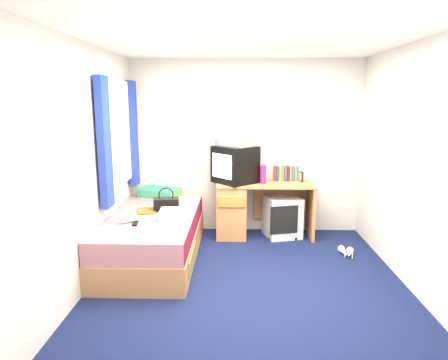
{
  "coord_description": "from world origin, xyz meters",
  "views": [
    {
      "loc": [
        -0.13,
        -3.87,
        1.85
      ],
      "look_at": [
        -0.27,
        0.7,
        0.93
      ],
      "focal_mm": 32.0,
      "sensor_mm": 36.0,
      "label": 1
    }
  ],
  "objects_px": {
    "remote_control": "(135,223)",
    "colour_swatch_fan": "(136,231)",
    "towel": "(175,214)",
    "vcr": "(235,143)",
    "picture_frame": "(301,176)",
    "pillow": "(160,192)",
    "handbag": "(166,204)",
    "white_heels": "(347,253)",
    "magazine": "(146,211)",
    "desk": "(244,207)",
    "bed": "(154,236)",
    "crt_tv": "(235,164)",
    "pink_water_bottle": "(263,175)",
    "storage_cube": "(282,216)",
    "water_bottle": "(130,220)",
    "aerosol_can": "(252,175)"
  },
  "relations": [
    {
      "from": "remote_control",
      "to": "colour_swatch_fan",
      "type": "bearing_deg",
      "value": -83.06
    },
    {
      "from": "towel",
      "to": "vcr",
      "type": "bearing_deg",
      "value": 56.95
    },
    {
      "from": "colour_swatch_fan",
      "to": "picture_frame",
      "type": "bearing_deg",
      "value": 39.45
    },
    {
      "from": "towel",
      "to": "colour_swatch_fan",
      "type": "relative_size",
      "value": 1.47
    },
    {
      "from": "picture_frame",
      "to": "colour_swatch_fan",
      "type": "relative_size",
      "value": 0.64
    },
    {
      "from": "pillow",
      "to": "handbag",
      "type": "bearing_deg",
      "value": -72.97
    },
    {
      "from": "remote_control",
      "to": "white_heels",
      "type": "relative_size",
      "value": 0.58
    },
    {
      "from": "magazine",
      "to": "desk",
      "type": "bearing_deg",
      "value": 31.84
    },
    {
      "from": "bed",
      "to": "vcr",
      "type": "bearing_deg",
      "value": 41.89
    },
    {
      "from": "vcr",
      "to": "picture_frame",
      "type": "relative_size",
      "value": 3.31
    },
    {
      "from": "picture_frame",
      "to": "crt_tv",
      "type": "bearing_deg",
      "value": 168.6
    },
    {
      "from": "pillow",
      "to": "colour_swatch_fan",
      "type": "xyz_separation_m",
      "value": [
        0.04,
        -1.49,
        -0.05
      ]
    },
    {
      "from": "pillow",
      "to": "pink_water_bottle",
      "type": "xyz_separation_m",
      "value": [
        1.41,
        -0.1,
        0.27
      ]
    },
    {
      "from": "storage_cube",
      "to": "vcr",
      "type": "relative_size",
      "value": 1.2
    },
    {
      "from": "picture_frame",
      "to": "remote_control",
      "type": "height_order",
      "value": "picture_frame"
    },
    {
      "from": "water_bottle",
      "to": "pink_water_bottle",
      "type": "bearing_deg",
      "value": 36.33
    },
    {
      "from": "desk",
      "to": "handbag",
      "type": "distance_m",
      "value": 1.19
    },
    {
      "from": "desk",
      "to": "remote_control",
      "type": "xyz_separation_m",
      "value": [
        -1.2,
        -1.23,
        0.14
      ]
    },
    {
      "from": "bed",
      "to": "magazine",
      "type": "height_order",
      "value": "magazine"
    },
    {
      "from": "picture_frame",
      "to": "pink_water_bottle",
      "type": "height_order",
      "value": "pink_water_bottle"
    },
    {
      "from": "picture_frame",
      "to": "bed",
      "type": "bearing_deg",
      "value": -170.42
    },
    {
      "from": "picture_frame",
      "to": "towel",
      "type": "xyz_separation_m",
      "value": [
        -1.57,
        -1.13,
        -0.23
      ]
    },
    {
      "from": "handbag",
      "to": "water_bottle",
      "type": "distance_m",
      "value": 0.6
    },
    {
      "from": "desk",
      "to": "storage_cube",
      "type": "distance_m",
      "value": 0.54
    },
    {
      "from": "desk",
      "to": "crt_tv",
      "type": "distance_m",
      "value": 0.61
    },
    {
      "from": "towel",
      "to": "water_bottle",
      "type": "height_order",
      "value": "towel"
    },
    {
      "from": "handbag",
      "to": "magazine",
      "type": "distance_m",
      "value": 0.25
    },
    {
      "from": "pink_water_bottle",
      "to": "colour_swatch_fan",
      "type": "bearing_deg",
      "value": -134.55
    },
    {
      "from": "picture_frame",
      "to": "aerosol_can",
      "type": "height_order",
      "value": "aerosol_can"
    },
    {
      "from": "pink_water_bottle",
      "to": "colour_swatch_fan",
      "type": "relative_size",
      "value": 1.09
    },
    {
      "from": "desk",
      "to": "colour_swatch_fan",
      "type": "height_order",
      "value": "desk"
    },
    {
      "from": "colour_swatch_fan",
      "to": "storage_cube",
      "type": "bearing_deg",
      "value": 41.38
    },
    {
      "from": "crt_tv",
      "to": "water_bottle",
      "type": "distance_m",
      "value": 1.69
    },
    {
      "from": "bed",
      "to": "aerosol_can",
      "type": "relative_size",
      "value": 11.45
    },
    {
      "from": "pillow",
      "to": "vcr",
      "type": "distance_m",
      "value": 1.25
    },
    {
      "from": "bed",
      "to": "remote_control",
      "type": "bearing_deg",
      "value": -106.29
    },
    {
      "from": "towel",
      "to": "white_heels",
      "type": "height_order",
      "value": "towel"
    },
    {
      "from": "pillow",
      "to": "aerosol_can",
      "type": "distance_m",
      "value": 1.3
    },
    {
      "from": "remote_control",
      "to": "pink_water_bottle",
      "type": "bearing_deg",
      "value": 30.61
    },
    {
      "from": "pink_water_bottle",
      "to": "white_heels",
      "type": "xyz_separation_m",
      "value": [
        0.98,
        -0.65,
        -0.83
      ]
    },
    {
      "from": "aerosol_can",
      "to": "remote_control",
      "type": "bearing_deg",
      "value": -135.06
    },
    {
      "from": "vcr",
      "to": "handbag",
      "type": "xyz_separation_m",
      "value": [
        -0.83,
        -0.67,
        -0.67
      ]
    },
    {
      "from": "picture_frame",
      "to": "magazine",
      "type": "height_order",
      "value": "picture_frame"
    },
    {
      "from": "aerosol_can",
      "to": "white_heels",
      "type": "relative_size",
      "value": 0.64
    },
    {
      "from": "magazine",
      "to": "remote_control",
      "type": "height_order",
      "value": "remote_control"
    },
    {
      "from": "pink_water_bottle",
      "to": "magazine",
      "type": "height_order",
      "value": "pink_water_bottle"
    },
    {
      "from": "picture_frame",
      "to": "towel",
      "type": "distance_m",
      "value": 1.95
    },
    {
      "from": "bed",
      "to": "colour_swatch_fan",
      "type": "height_order",
      "value": "colour_swatch_fan"
    },
    {
      "from": "pink_water_bottle",
      "to": "vcr",
      "type": "bearing_deg",
      "value": 168.77
    },
    {
      "from": "picture_frame",
      "to": "remote_control",
      "type": "bearing_deg",
      "value": -163.47
    }
  ]
}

